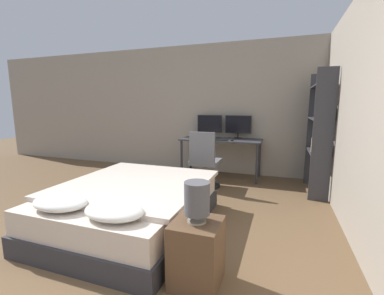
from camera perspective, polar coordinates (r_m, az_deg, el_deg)
name	(u,v)px	position (r m, az deg, el deg)	size (l,w,h in m)	color
wall_back	(214,110)	(5.55, 4.93, 8.41)	(12.00, 0.06, 2.70)	#9E9384
wall_side_right	(374,115)	(2.80, 35.38, 5.82)	(0.06, 12.00, 2.70)	#9E9384
bed	(132,206)	(3.20, -13.25, -12.44)	(1.62, 1.99, 0.60)	#2D2D33
nightstand	(197,253)	(2.23, 1.07, -22.35)	(0.38, 0.39, 0.53)	brown
bedside_lamp	(197,199)	(2.03, 1.11, -11.36)	(0.20, 0.20, 0.32)	gray
desk	(221,143)	(5.17, 6.43, 0.92)	(1.59, 0.65, 0.78)	#38383D
monitor_left	(210,125)	(5.41, 3.93, 5.11)	(0.53, 0.16, 0.46)	black
monitor_right	(238,125)	(5.29, 10.21, 4.89)	(0.53, 0.16, 0.46)	black
keyboard	(218,140)	(4.94, 5.88, 1.71)	(0.35, 0.13, 0.02)	black
computer_mouse	(232,140)	(4.89, 8.87, 1.67)	(0.07, 0.05, 0.04)	black
office_chair	(205,165)	(4.50, 2.82, -3.83)	(0.52, 0.52, 1.00)	black
bookshelf	(320,129)	(4.55, 26.58, 3.69)	(0.28, 0.93, 1.98)	#333338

